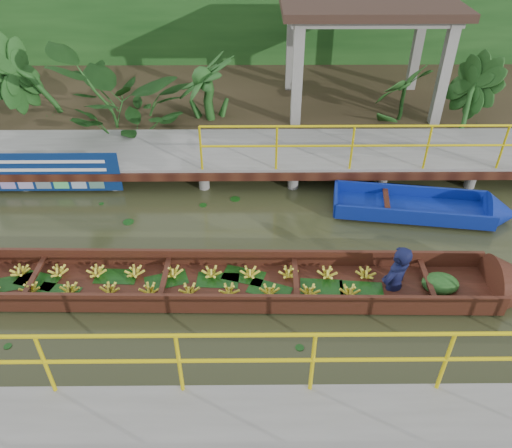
{
  "coord_description": "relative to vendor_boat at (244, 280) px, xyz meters",
  "views": [
    {
      "loc": [
        0.09,
        -6.86,
        6.04
      ],
      "look_at": [
        0.15,
        0.5,
        0.6
      ],
      "focal_mm": 35.0,
      "sensor_mm": 36.0,
      "label": 1
    }
  ],
  "objects": [
    {
      "name": "ground",
      "position": [
        0.06,
        0.6,
        -0.22
      ],
      "size": [
        80.0,
        80.0,
        0.0
      ],
      "primitive_type": "plane",
      "color": "#303219",
      "rests_on": "ground"
    },
    {
      "name": "land_strip",
      "position": [
        0.06,
        8.1,
        0.01
      ],
      "size": [
        30.0,
        8.0,
        0.45
      ],
      "primitive_type": "cube",
      "color": "#2F2717",
      "rests_on": "ground"
    },
    {
      "name": "far_dock",
      "position": [
        0.08,
        4.03,
        0.26
      ],
      "size": [
        16.0,
        2.06,
        1.66
      ],
      "color": "slate",
      "rests_on": "ground"
    },
    {
      "name": "pavilion",
      "position": [
        3.06,
        6.9,
        2.6
      ],
      "size": [
        4.4,
        3.0,
        3.0
      ],
      "color": "slate",
      "rests_on": "ground"
    },
    {
      "name": "foliage_backdrop",
      "position": [
        0.06,
        10.6,
        1.78
      ],
      "size": [
        30.0,
        0.8,
        4.0
      ],
      "primitive_type": "cube",
      "color": "#153E13",
      "rests_on": "ground"
    },
    {
      "name": "vendor_boat",
      "position": [
        0.0,
        0.0,
        0.0
      ],
      "size": [
        11.11,
        1.36,
        2.17
      ],
      "rotation": [
        0.0,
        0.0,
        -0.02
      ],
      "color": "#351B0E",
      "rests_on": "ground"
    },
    {
      "name": "moored_blue_boat",
      "position": [
        4.34,
        2.12,
        -0.06
      ],
      "size": [
        3.81,
        1.47,
        0.88
      ],
      "rotation": [
        0.0,
        0.0,
        -0.15
      ],
      "color": "navy",
      "rests_on": "ground"
    },
    {
      "name": "blue_banner",
      "position": [
        -4.19,
        3.08,
        0.34
      ],
      "size": [
        2.96,
        0.04,
        0.92
      ],
      "color": "navy",
      "rests_on": "ground"
    },
    {
      "name": "tropical_plants",
      "position": [
        -1.24,
        5.9,
        1.13
      ],
      "size": [
        14.45,
        1.45,
        1.81
      ],
      "color": "#153E13",
      "rests_on": "ground"
    }
  ]
}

